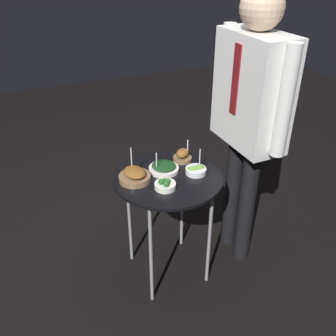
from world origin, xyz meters
TOP-DOWN VIEW (x-y plane):
  - ground_plane at (0.00, 0.00)m, footprint 8.00×8.00m
  - serving_cart at (0.00, 0.00)m, footprint 0.61×0.61m
  - bowl_spinach_mid_right at (-0.06, 0.00)m, footprint 0.17×0.17m
  - bowl_asparagus_far_rim at (0.04, 0.15)m, footprint 0.12×0.12m
  - bowl_roast_front_center at (-0.03, -0.18)m, footprint 0.17×0.17m
  - bowl_broccoli_center at (0.11, -0.06)m, footprint 0.11×0.11m
  - bowl_roast_front_left at (-0.12, 0.15)m, footprint 0.11×0.11m
  - waiter_figure at (0.00, 0.50)m, footprint 0.61×0.23m

SIDE VIEW (x-z plane):
  - ground_plane at x=0.00m, z-range 0.00..0.00m
  - serving_cart at x=0.00m, z-range 0.29..1.00m
  - bowl_asparagus_far_rim at x=0.04m, z-range 0.66..0.79m
  - bowl_spinach_mid_right at x=-0.06m, z-range 0.66..0.79m
  - bowl_broccoli_center at x=0.11m, z-range 0.70..0.76m
  - bowl_roast_front_center at x=-0.03m, z-range 0.65..0.82m
  - bowl_roast_front_left at x=-0.12m, z-range 0.67..0.80m
  - waiter_figure at x=0.00m, z-range 0.22..1.87m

